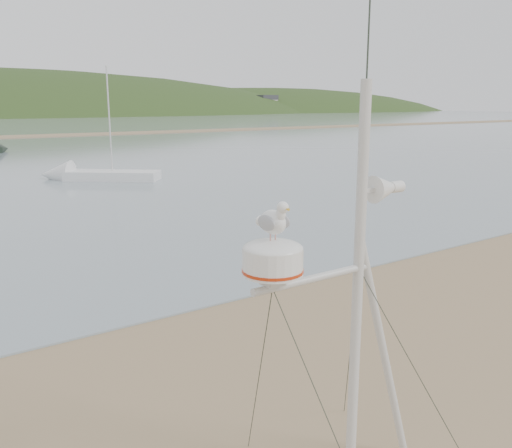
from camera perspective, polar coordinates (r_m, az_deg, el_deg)
mast_rig at (r=6.14m, az=10.18°, el=-16.06°), size 2.40×2.57×5.42m
sailboat_white_near at (r=32.19m, az=-17.84°, el=4.95°), size 6.25×5.66×6.76m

